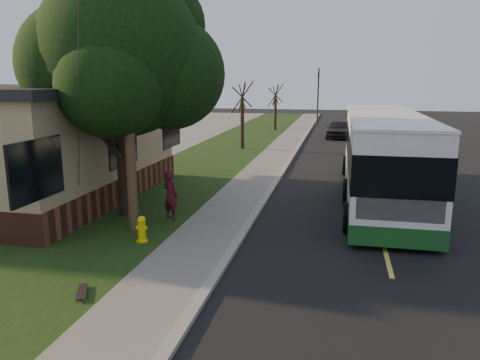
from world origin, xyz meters
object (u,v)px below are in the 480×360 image
utility_pole (126,75)px  bare_tree_far (275,108)px  fire_hydrant (142,229)px  skateboarder (171,195)px  dumpster (82,162)px  skateboard_main (82,292)px  transit_bus (382,154)px  leafy_tree (123,58)px  distant_car (338,129)px  traffic_signal (318,93)px  bare_tree_near (242,116)px

utility_pole → bare_tree_far: utility_pole is taller
fire_hydrant → utility_pole: 4.37m
skateboarder → dumpster: skateboarder is taller
fire_hydrant → bare_tree_far: size_ratio=0.18×
utility_pole → skateboard_main: 6.30m
transit_bus → skateboard_main: size_ratio=15.27×
leafy_tree → dumpster: bearing=132.7°
fire_hydrant → distant_car: size_ratio=0.18×
leafy_tree → bare_tree_far: leafy_tree is taller
traffic_signal → dumpster: (-9.55, -26.06, -2.47)m
utility_pole → bare_tree_near: bearing=90.7°
fire_hydrant → traffic_signal: (3.10, 34.00, 2.73)m
skateboard_main → bare_tree_near: bearing=92.7°
bare_tree_near → dumpster: bare_tree_near is taller
skateboarder → distant_car: skateboarder is taller
bare_tree_far → transit_bus: bare_tree_far is taller
utility_pole → traffic_signal: size_ratio=1.65×
leafy_tree → transit_bus: size_ratio=0.65×
fire_hydrant → leafy_tree: leafy_tree is taller
skateboard_main → dumpster: 13.05m
fire_hydrant → bare_tree_far: 30.04m
bare_tree_far → dumpster: (-6.05, -22.06, -1.30)m
bare_tree_near → skateboard_main: bearing=-87.3°
bare_tree_near → dumpster: (-5.55, -10.06, -1.45)m
leafy_tree → distant_car: size_ratio=1.89×
leafy_tree → dumpster: size_ratio=4.82×
leafy_tree → traffic_signal: (4.67, 31.35, -2.00)m
fire_hydrant → bare_tree_near: size_ratio=0.17×
traffic_signal → distant_car: traffic_signal is taller
skateboarder → skateboard_main: size_ratio=2.00×
transit_bus → distant_car: transit_bus is taller
bare_tree_far → skateboard_main: 33.39m
fire_hydrant → distant_car: bearing=78.7°
utility_pole → bare_tree_far: bearing=89.4°
leafy_tree → transit_bus: 9.95m
bare_tree_far → dumpster: 22.91m
utility_pole → skateboard_main: (0.81, -4.33, -4.51)m
bare_tree_near → distant_car: bare_tree_near is taller
traffic_signal → skateboarder: size_ratio=3.48×
leafy_tree → utility_pole: bearing=-62.4°
skateboard_main → distant_car: size_ratio=0.19×
dumpster → fire_hydrant: bearing=-50.9°
leafy_tree → dumpster: 8.47m
bare_tree_far → skateboarder: size_ratio=2.55×
bare_tree_near → skateboard_main: 21.45m
bare_tree_near → traffic_signal: 16.52m
skateboarder → traffic_signal: bearing=-69.4°
leafy_tree → bare_tree_near: leafy_tree is taller
bare_tree_far → traffic_signal: bearing=48.8°
distant_car → leafy_tree: bearing=-102.2°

